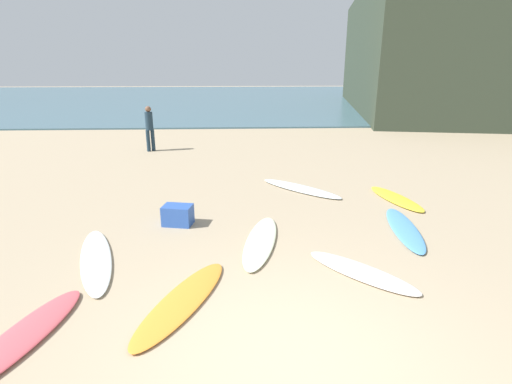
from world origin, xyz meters
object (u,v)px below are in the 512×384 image
object	(u,v)px
surfboard_2	(300,188)
beachgoer_near	(149,126)
surfboard_3	(183,301)
surfboard_5	(23,336)
surfboard_7	(396,198)
surfboard_1	(361,272)
surfboard_6	(96,259)
surfboard_0	(261,241)
surfboard_4	(404,229)
beach_cooler	(178,215)

from	to	relation	value
surfboard_2	beachgoer_near	world-z (taller)	beachgoer_near
surfboard_3	surfboard_5	size ratio (longest dim) A/B	1.11
surfboard_2	beachgoer_near	bearing A→B (deg)	89.34
surfboard_3	surfboard_7	size ratio (longest dim) A/B	1.13
surfboard_3	surfboard_7	bearing A→B (deg)	-114.97
surfboard_1	surfboard_3	xyz separation A→B (m)	(-2.70, -0.66, -0.00)
surfboard_2	surfboard_5	world-z (taller)	same
surfboard_3	surfboard_5	distance (m)	1.92
surfboard_3	surfboard_6	xyz separation A→B (m)	(-1.61, 1.30, 0.00)
surfboard_0	surfboard_1	xyz separation A→B (m)	(1.51, -1.20, -0.00)
surfboard_3	surfboard_4	world-z (taller)	surfboard_4
surfboard_5	surfboard_7	bearing A→B (deg)	-128.56
surfboard_3	surfboard_4	xyz separation A→B (m)	(4.07, 2.31, 0.00)
surfboard_0	surfboard_5	distance (m)	3.92
surfboard_0	surfboard_5	world-z (taller)	surfboard_5
surfboard_2	surfboard_7	world-z (taller)	surfboard_2
surfboard_4	beach_cooler	xyz separation A→B (m)	(-4.53, 0.52, 0.17)
surfboard_2	beachgoer_near	size ratio (longest dim) A/B	1.47
surfboard_1	surfboard_2	xyz separation A→B (m)	(-0.28, 4.37, 0.01)
surfboard_0	surfboard_1	bearing A→B (deg)	153.13
surfboard_1	beachgoer_near	bearing A→B (deg)	-104.07
surfboard_4	beachgoer_near	xyz separation A→B (m)	(-6.58, 7.90, 0.90)
surfboard_0	surfboard_2	bearing A→B (deg)	-99.63
beachgoer_near	beach_cooler	distance (m)	7.69
surfboard_6	surfboard_7	bearing A→B (deg)	5.08
surfboard_2	beach_cooler	size ratio (longest dim) A/B	4.26
beach_cooler	surfboard_0	bearing A→B (deg)	-30.27
surfboard_0	surfboard_7	xyz separation A→B (m)	(3.43, 2.27, 0.00)
surfboard_5	beach_cooler	xyz separation A→B (m)	(1.35, 3.50, 0.16)
surfboard_5	surfboard_7	distance (m)	8.02
surfboard_5	surfboard_7	size ratio (longest dim) A/B	1.01
surfboard_7	beach_cooler	distance (m)	5.24
surfboard_3	surfboard_5	bearing A→B (deg)	43.54
surfboard_0	beachgoer_near	size ratio (longest dim) A/B	1.40
surfboard_7	surfboard_1	bearing A→B (deg)	47.75
surfboard_4	surfboard_6	xyz separation A→B (m)	(-5.68, -1.01, -0.00)
surfboard_0	surfboard_7	bearing A→B (deg)	-134.89
surfboard_3	surfboard_0	bearing A→B (deg)	-99.32
surfboard_4	surfboard_6	size ratio (longest dim) A/B	0.91
surfboard_6	surfboard_7	xyz separation A→B (m)	(6.23, 2.84, 0.00)
beachgoer_near	beach_cooler	world-z (taller)	beachgoer_near
surfboard_2	beach_cooler	distance (m)	3.63
surfboard_4	beachgoer_near	distance (m)	10.32
surfboard_7	surfboard_6	bearing A→B (deg)	11.16
surfboard_1	surfboard_5	xyz separation A→B (m)	(-4.51, -1.33, 0.01)
surfboard_7	surfboard_3	bearing A→B (deg)	28.49
surfboard_1	surfboard_3	size ratio (longest dim) A/B	0.85
surfboard_1	beach_cooler	world-z (taller)	beach_cooler
surfboard_2	surfboard_6	world-z (taller)	surfboard_2
surfboard_4	surfboard_5	world-z (taller)	surfboard_5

